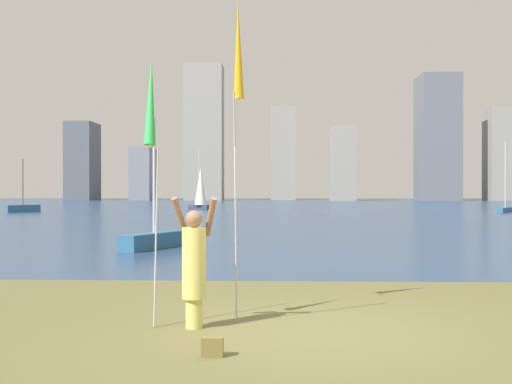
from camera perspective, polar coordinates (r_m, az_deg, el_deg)
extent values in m
cube|color=navy|center=(70.93, 2.60, -1.31)|extent=(120.00, 115.35, 0.12)
cube|color=#33301C|center=(13.38, 4.42, -8.06)|extent=(120.00, 0.70, 0.02)
cylinder|color=#D8CC66|center=(8.97, -5.55, -10.72)|extent=(0.23, 0.23, 0.41)
cylinder|color=#D8CC66|center=(8.87, -5.56, -6.32)|extent=(0.33, 0.33, 0.98)
sphere|color=#936B51|center=(8.82, -5.56, -2.40)|extent=(0.24, 0.24, 0.24)
cylinder|color=#936B51|center=(8.98, -6.78, -2.20)|extent=(0.24, 0.38, 0.56)
cylinder|color=#936B51|center=(8.92, -4.09, -2.22)|extent=(0.24, 0.38, 0.56)
cylinder|color=#B2B2B7|center=(9.09, -8.92, -3.92)|extent=(0.02, 0.31, 2.49)
cone|color=green|center=(8.79, -9.39, 8.06)|extent=(0.16, 0.30, 1.22)
sphere|color=yellow|center=(8.80, -9.30, 4.10)|extent=(0.06, 0.06, 0.06)
cylinder|color=#B2B2B7|center=(8.92, -1.85, -1.53)|extent=(0.02, 0.54, 3.23)
cone|color=yellow|center=(9.77, -1.58, 12.55)|extent=(0.16, 0.39, 1.46)
sphere|color=yellow|center=(9.53, -1.63, 8.44)|extent=(0.06, 0.06, 0.06)
cube|color=olive|center=(7.51, -3.91, -13.64)|extent=(0.25, 0.12, 0.22)
cube|color=#333D51|center=(58.75, -5.10, -1.37)|extent=(2.16, 1.59, 0.44)
cylinder|color=silver|center=(58.73, -5.10, 1.36)|extent=(0.07, 0.07, 5.15)
cone|color=white|center=(58.63, -4.98, 0.52)|extent=(1.48, 1.48, 3.43)
cube|color=#2D6084|center=(55.39, -20.09, -1.40)|extent=(2.32, 2.41, 0.60)
cylinder|color=#47474C|center=(55.37, -20.10, 0.84)|extent=(0.08, 0.08, 3.73)
cube|color=#2D6084|center=(55.44, 21.37, -1.51)|extent=(2.04, 2.38, 0.39)
cylinder|color=silver|center=(55.42, 21.37, 1.48)|extent=(0.08, 0.08, 5.38)
cube|color=#2D6084|center=(20.77, -9.08, -4.30)|extent=(1.81, 2.99, 0.51)
cylinder|color=silver|center=(20.71, -9.09, 1.49)|extent=(0.09, 0.09, 3.69)
cube|color=#565B66|center=(112.02, -15.23, 2.65)|extent=(4.41, 6.89, 13.09)
cube|color=gray|center=(108.11, -10.05, 1.58)|extent=(3.44, 6.51, 8.73)
cube|color=gray|center=(105.36, -4.65, 5.28)|extent=(6.15, 4.79, 22.15)
cube|color=gray|center=(110.22, 2.45, 3.45)|extent=(4.12, 4.57, 15.97)
cube|color=gray|center=(105.07, 7.71, 2.49)|extent=(3.75, 7.48, 11.89)
cube|color=slate|center=(107.71, 15.89, 4.63)|extent=(6.12, 7.65, 20.19)
cube|color=gray|center=(111.68, 20.77, 3.14)|extent=(3.49, 5.15, 15.00)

